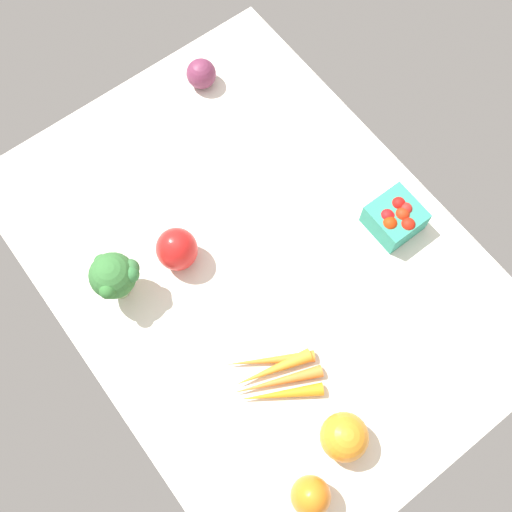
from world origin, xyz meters
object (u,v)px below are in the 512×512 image
(broccoli_head, at_px, (114,276))
(carrot_bunch, at_px, (275,377))
(red_onion_center, at_px, (201,74))
(berry_basket, at_px, (395,218))
(bell_pepper_red, at_px, (177,249))
(heirloom_tomato_orange, at_px, (344,437))
(bell_pepper_orange, at_px, (311,496))

(broccoli_head, bearing_deg, carrot_bunch, -157.45)
(red_onion_center, relative_size, berry_basket, 0.69)
(red_onion_center, xyz_separation_m, broccoli_head, (-0.30, 0.41, 0.05))
(bell_pepper_red, distance_m, heirloom_tomato_orange, 0.46)
(red_onion_center, relative_size, carrot_bunch, 0.38)
(heirloom_tomato_orange, bearing_deg, bell_pepper_red, 3.99)
(bell_pepper_red, xyz_separation_m, broccoli_head, (0.01, 0.13, 0.03))
(bell_pepper_orange, xyz_separation_m, broccoli_head, (0.52, 0.05, 0.03))
(red_onion_center, bearing_deg, bell_pepper_red, 138.43)
(bell_pepper_red, relative_size, broccoli_head, 0.78)
(berry_basket, bearing_deg, heirloom_tomato_orange, 126.42)
(heirloom_tomato_orange, relative_size, berry_basket, 0.90)
(bell_pepper_orange, height_order, heirloom_tomato_orange, bell_pepper_orange)
(broccoli_head, bearing_deg, bell_pepper_orange, -174.25)
(red_onion_center, distance_m, carrot_bunch, 0.68)
(bell_pepper_orange, distance_m, berry_basket, 0.55)
(red_onion_center, distance_m, heirloom_tomato_orange, 0.82)
(broccoli_head, distance_m, heirloom_tomato_orange, 0.50)
(bell_pepper_red, xyz_separation_m, red_onion_center, (0.32, -0.28, -0.02))
(carrot_bunch, bearing_deg, red_onion_center, -23.98)
(carrot_bunch, bearing_deg, broccoli_head, 22.55)
(red_onion_center, relative_size, heirloom_tomato_orange, 0.77)
(bell_pepper_red, distance_m, carrot_bunch, 0.31)
(bell_pepper_red, xyz_separation_m, heirloom_tomato_orange, (-0.46, -0.03, -0.01))
(bell_pepper_orange, relative_size, heirloom_tomato_orange, 1.04)
(carrot_bunch, bearing_deg, bell_pepper_red, 0.98)
(broccoli_head, distance_m, berry_basket, 0.56)
(heirloom_tomato_orange, bearing_deg, bell_pepper_orange, 110.06)
(bell_pepper_red, relative_size, bell_pepper_orange, 1.10)
(bell_pepper_orange, height_order, berry_basket, bell_pepper_orange)
(broccoli_head, height_order, berry_basket, broccoli_head)
(carrot_bunch, height_order, berry_basket, berry_basket)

